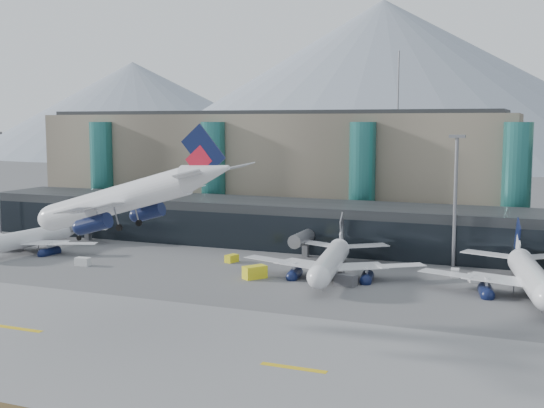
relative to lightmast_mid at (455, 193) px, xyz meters
The scene contains 18 objects.
ground 58.41m from the lightmast_mid, 122.01° to the right, with size 900.00×900.00×0.00m, color #515154.
runway_strip 71.25m from the lightmast_mid, 115.46° to the right, with size 400.00×40.00×0.04m, color slate.
runway_markings 71.24m from the lightmast_mid, 115.46° to the right, with size 128.00×1.00×0.02m.
concourse 32.94m from the lightmast_mid, 162.04° to the left, with size 170.00×27.00×10.00m.
terminal_main 69.21m from the lightmast_mid, 142.63° to the left, with size 130.00×30.00×31.00m.
teal_towers 51.97m from the lightmast_mid, 149.97° to the left, with size 116.40×19.40×46.00m.
mountain_ridge 333.77m from the lightmast_mid, 92.42° to the left, with size 910.00×400.00×110.00m.
lightmast_mid is the anchor object (origin of this frame).
hero_jet 66.30m from the lightmast_mid, 122.41° to the right, with size 32.50×33.45×10.77m.
jet_parked_left 89.00m from the lightmast_mid, 169.80° to the right, with size 33.07×32.55×10.68m.
jet_parked_mid 27.05m from the lightmast_mid, 141.57° to the right, with size 34.82×34.98×11.33m.
jet_parked_right 23.06m from the lightmast_mid, 48.12° to the right, with size 36.66×37.13×11.99m.
veh_a 73.60m from the lightmast_mid, 159.06° to the right, with size 2.85×1.61×1.61m, color silver.
veh_b 45.65m from the lightmast_mid, 164.07° to the right, with size 2.65×1.63×1.53m, color yellow.
veh_c 30.34m from the lightmast_mid, 124.03° to the right, with size 3.68×1.94×2.04m, color #47474C.
veh_d 18.62m from the lightmast_mid, 64.67° to the right, with size 2.72×1.46×1.56m, color silver.
veh_g 16.22m from the lightmast_mid, 80.81° to the right, with size 2.48×1.45×1.45m, color silver.
veh_h 41.72m from the lightmast_mid, 143.85° to the right, with size 4.16×2.19×2.30m, color yellow.
Camera 1 is at (45.70, -85.64, 28.03)m, focal length 45.00 mm.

